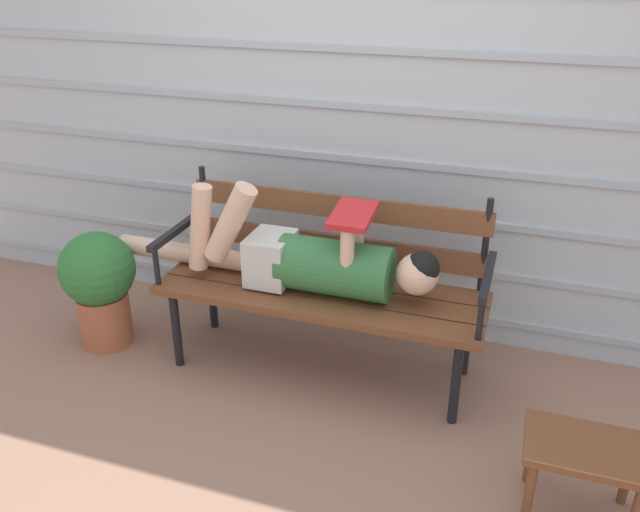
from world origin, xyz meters
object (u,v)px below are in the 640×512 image
park_bench (325,275)px  footstool (585,459)px  reclining_person (308,259)px  potted_plant (99,282)px

park_bench → footstool: 1.39m
reclining_person → footstool: size_ratio=3.85×
park_bench → reclining_person: reclining_person is taller
reclining_person → potted_plant: bearing=-173.5°
potted_plant → footstool: bearing=-10.7°
footstool → park_bench: bearing=151.8°
reclining_person → footstool: (1.27, -0.57, -0.34)m
park_bench → reclining_person: (-0.06, -0.07, 0.11)m
park_bench → footstool: (1.21, -0.65, -0.23)m
park_bench → potted_plant: size_ratio=2.49×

